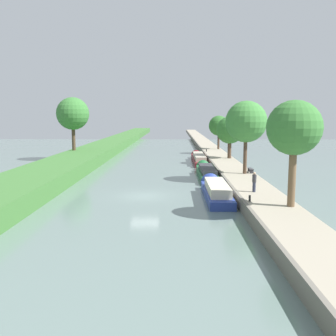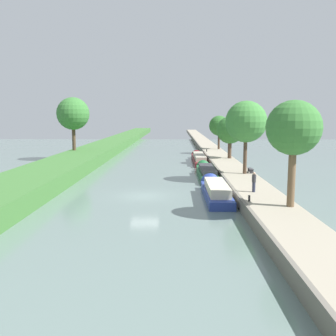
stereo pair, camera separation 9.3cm
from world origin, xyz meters
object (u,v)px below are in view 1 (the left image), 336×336
(narrowboat_maroon, at_px, (199,158))
(park_bench, at_px, (251,169))
(narrowboat_green, at_px, (206,172))
(mooring_bollard_far, at_px, (206,150))
(person_walking, at_px, (254,181))
(mooring_bollard_near, at_px, (250,198))
(narrowboat_blue, at_px, (216,190))

(narrowboat_maroon, relative_size, park_bench, 9.45)
(narrowboat_green, bearing_deg, narrowboat_maroon, 90.21)
(narrowboat_maroon, bearing_deg, narrowboat_green, -89.79)
(mooring_bollard_far, relative_size, park_bench, 0.30)
(person_walking, relative_size, park_bench, 1.11)
(narrowboat_maroon, xyz_separation_m, park_bench, (4.60, -17.13, 0.74))
(mooring_bollard_near, distance_m, park_bench, 14.28)
(narrowboat_blue, height_order, narrowboat_maroon, narrowboat_blue)
(narrowboat_maroon, distance_m, mooring_bollard_far, 7.03)
(narrowboat_maroon, height_order, mooring_bollard_far, mooring_bollard_far)
(narrowboat_blue, relative_size, park_bench, 7.05)
(person_walking, bearing_deg, narrowboat_green, 101.21)
(narrowboat_blue, xyz_separation_m, mooring_bollard_far, (1.84, 31.90, 0.59))
(narrowboat_green, height_order, park_bench, park_bench)
(park_bench, bearing_deg, mooring_bollard_near, -101.46)
(narrowboat_blue, height_order, narrowboat_green, narrowboat_blue)
(mooring_bollard_near, bearing_deg, narrowboat_green, 95.67)
(narrowboat_green, relative_size, park_bench, 7.63)
(mooring_bollard_near, bearing_deg, mooring_bollard_far, 90.00)
(narrowboat_maroon, distance_m, person_walking, 27.85)
(mooring_bollard_far, xyz_separation_m, park_bench, (2.84, -23.91, 0.12))
(narrowboat_green, relative_size, person_walking, 6.90)
(park_bench, bearing_deg, narrowboat_blue, -120.33)
(narrowboat_blue, height_order, mooring_bollard_far, narrowboat_blue)
(mooring_bollard_far, bearing_deg, narrowboat_green, -94.75)
(narrowboat_blue, distance_m, narrowboat_green, 11.28)
(narrowboat_maroon, bearing_deg, mooring_bollard_near, -86.75)
(mooring_bollard_far, bearing_deg, park_bench, -83.23)
(narrowboat_green, distance_m, park_bench, 5.66)
(narrowboat_blue, height_order, person_walking, person_walking)
(narrowboat_blue, xyz_separation_m, narrowboat_green, (0.13, 11.28, -0.04))
(mooring_bollard_far, bearing_deg, narrowboat_blue, -93.30)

